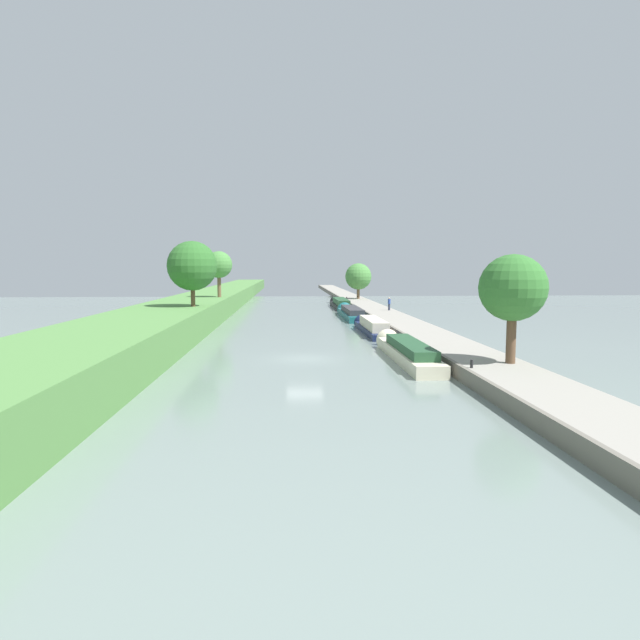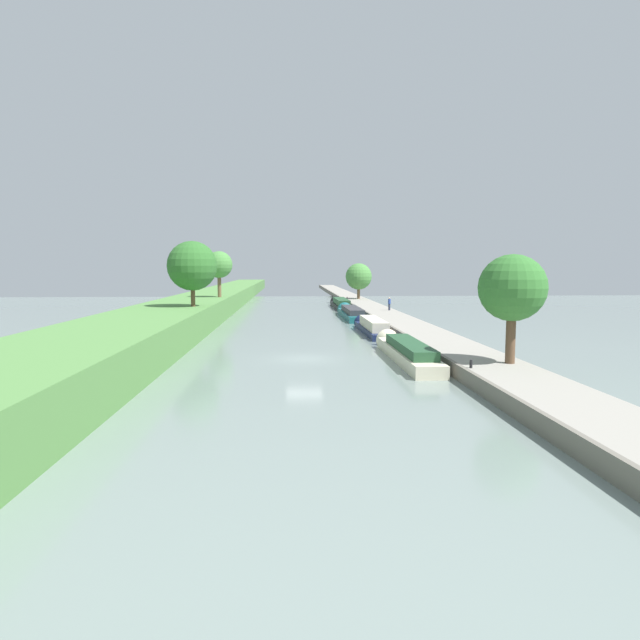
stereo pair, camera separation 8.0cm
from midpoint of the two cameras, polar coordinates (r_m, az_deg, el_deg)
name	(u,v)px [view 1 (the left image)]	position (r m, az deg, el deg)	size (l,w,h in m)	color
ground_plane	(305,359)	(36.90, -1.72, -4.17)	(160.00, 160.00, 0.00)	slate
left_grassy_bank	(119,342)	(38.45, -20.83, -2.22)	(7.98, 260.00, 2.55)	#518442
right_towpath	(456,351)	(38.64, 14.33, -3.28)	(4.18, 260.00, 0.82)	gray
stone_quay	(425,351)	(38.02, 11.15, -3.32)	(0.25, 260.00, 0.87)	#6B665B
narrowboat_cream	(406,351)	(37.09, 9.13, -3.28)	(1.94, 13.80, 1.92)	beige
narrowboat_navy	(372,326)	(51.94, 5.50, -0.69)	(1.88, 13.19, 2.07)	#141E42
narrowboat_teal	(351,313)	(67.64, 3.28, 0.78)	(2.18, 15.56, 2.07)	#195B60
narrowboat_black	(340,304)	(84.17, 2.14, 1.76)	(2.16, 15.95, 2.17)	black
tree_rightbank_near	(513,289)	(32.05, 19.91, 3.19)	(3.81, 3.81, 6.24)	brown
tree_rightbank_midnear	(358,277)	(93.23, 4.11, 4.67)	(4.58, 4.58, 6.20)	brown
tree_leftbank_downstream	(219,265)	(68.62, -10.83, 5.82)	(3.38, 3.38, 5.80)	brown
tree_leftbank_upstream	(192,266)	(52.49, -13.58, 5.65)	(4.74, 4.74, 6.27)	brown
person_walking	(389,304)	(68.70, 7.39, 1.77)	(0.34, 0.34, 1.66)	#282D42
mooring_bollard_near	(472,364)	(30.27, 15.88, -4.55)	(0.16, 0.16, 0.45)	black
mooring_bollard_far	(347,298)	(91.11, 2.86, 2.34)	(0.16, 0.16, 0.45)	black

